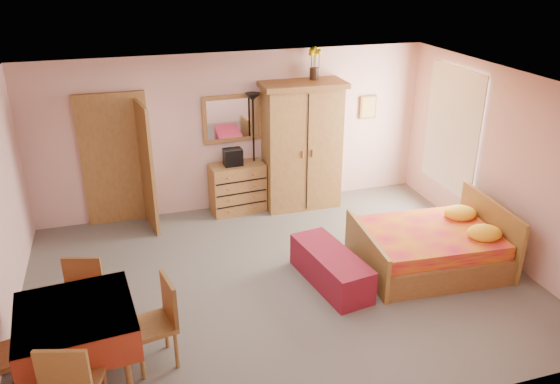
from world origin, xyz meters
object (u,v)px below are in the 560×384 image
object	(u,v)px
floor_lamp	(254,152)
chair_north	(81,304)
chair_east	(152,325)
stereo	(233,157)
wall_mirror	(232,118)
bed	(429,237)
chest_of_drawers	(238,188)
bench	(331,268)
wardrobe	(302,146)
dining_table	(80,344)
sunflower_vase	(314,63)
chair_south	(76,380)

from	to	relation	value
floor_lamp	chair_north	xyz separation A→B (m)	(-2.69, -2.84, -0.51)
chair_east	stereo	bearing A→B (deg)	-36.40
wall_mirror	chair_north	distance (m)	3.96
floor_lamp	bed	xyz separation A→B (m)	(1.80, -2.56, -0.54)
chair_north	chest_of_drawers	bearing A→B (deg)	-114.92
stereo	bench	world-z (taller)	stereo
wall_mirror	wardrobe	size ratio (longest dim) A/B	0.46
dining_table	chair_north	world-z (taller)	chair_north
sunflower_vase	bench	xyz separation A→B (m)	(-0.65, -2.55, -2.16)
bed	bench	size ratio (longest dim) A/B	1.40
wall_mirror	bench	size ratio (longest dim) A/B	0.72
wall_mirror	floor_lamp	world-z (taller)	floor_lamp
sunflower_vase	chair_north	xyz separation A→B (m)	(-3.71, -2.81, -1.92)
wardrobe	chair_north	bearing A→B (deg)	-141.52
dining_table	chair_south	distance (m)	0.63
chair_south	chair_north	world-z (taller)	chair_south
dining_table	chair_east	size ratio (longest dim) A/B	1.13
wardrobe	sunflower_vase	world-z (taller)	sunflower_vase
chair_east	floor_lamp	bearing A→B (deg)	-40.68
wall_mirror	sunflower_vase	size ratio (longest dim) A/B	1.90
bench	chair_south	xyz separation A→B (m)	(-3.06, -1.50, 0.27)
chest_of_drawers	chair_south	xyz separation A→B (m)	(-2.39, -4.00, 0.08)
chair_south	bench	bearing A→B (deg)	42.05
chest_of_drawers	stereo	world-z (taller)	stereo
dining_table	chest_of_drawers	bearing A→B (deg)	54.81
chest_of_drawers	sunflower_vase	bearing A→B (deg)	-2.47
dining_table	chair_east	bearing A→B (deg)	-0.38
bench	chair_north	xyz separation A→B (m)	(-3.05, -0.26, 0.24)
chair_east	wall_mirror	bearing A→B (deg)	-35.83
floor_lamp	dining_table	xyz separation A→B (m)	(-2.70, -3.46, -0.58)
bench	chair_north	size ratio (longest dim) A/B	1.45
chair_east	chest_of_drawers	bearing A→B (deg)	-37.17
wardrobe	chair_east	world-z (taller)	wardrobe
bench	chair_east	distance (m)	2.52
floor_lamp	chair_south	bearing A→B (deg)	-123.49
dining_table	chair_east	world-z (taller)	chair_east
bed	chair_south	distance (m)	4.75
wall_mirror	chair_east	world-z (taller)	wall_mirror
wall_mirror	sunflower_vase	distance (m)	1.58
bench	chair_east	world-z (taller)	chair_east
stereo	chair_south	world-z (taller)	stereo
wardrobe	sunflower_vase	xyz separation A→B (m)	(0.23, 0.12, 1.32)
floor_lamp	bed	distance (m)	3.17
dining_table	stereo	bearing A→B (deg)	55.42
floor_lamp	sunflower_vase	xyz separation A→B (m)	(1.01, -0.02, 1.40)
stereo	wardrobe	size ratio (longest dim) A/B	0.14
wardrobe	stereo	bearing A→B (deg)	178.12
bed	bench	bearing A→B (deg)	-175.19
stereo	bench	xyz separation A→B (m)	(0.73, -2.49, -0.75)
bench	chair_south	bearing A→B (deg)	-153.83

